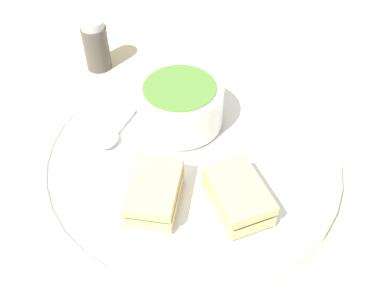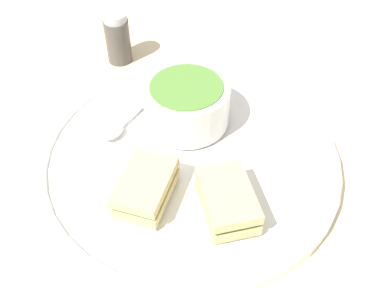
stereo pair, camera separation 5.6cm
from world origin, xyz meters
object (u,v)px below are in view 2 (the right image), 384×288
(sandwich_half_near, at_px, (146,187))
(sandwich_half_far, at_px, (227,200))
(salt_shaker, at_px, (118,38))
(spoon, at_px, (116,129))
(soup_bowl, at_px, (187,103))

(sandwich_half_near, distance_m, sandwich_half_far, 0.09)
(salt_shaker, bearing_deg, sandwich_half_far, 39.96)
(spoon, distance_m, sandwich_half_near, 0.12)
(soup_bowl, distance_m, sandwich_half_far, 0.16)
(spoon, relative_size, sandwich_half_near, 1.20)
(soup_bowl, height_order, spoon, soup_bowl)
(sandwich_half_near, height_order, sandwich_half_far, same)
(sandwich_half_far, distance_m, salt_shaker, 0.36)
(sandwich_half_far, relative_size, salt_shaker, 1.18)
(soup_bowl, height_order, sandwich_half_near, soup_bowl)
(soup_bowl, height_order, sandwich_half_far, soup_bowl)
(sandwich_half_near, relative_size, salt_shaker, 1.03)
(soup_bowl, relative_size, salt_shaker, 1.35)
(soup_bowl, relative_size, sandwich_half_far, 1.14)
(soup_bowl, xyz_separation_m, salt_shaker, (-0.14, -0.15, -0.01))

